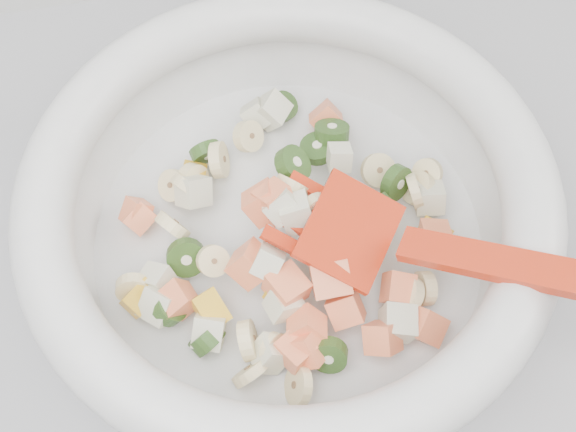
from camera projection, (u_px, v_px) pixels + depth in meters
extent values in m
cube|color=#98999E|center=(405.00, 376.00, 0.95)|extent=(2.00, 0.60, 0.90)
cylinder|color=silver|center=(288.00, 241.00, 0.53)|extent=(0.30, 0.30, 0.02)
torus|color=silver|center=(288.00, 193.00, 0.47)|extent=(0.36, 0.36, 0.04)
cylinder|color=beige|center=(414.00, 191.00, 0.52)|extent=(0.02, 0.03, 0.03)
cylinder|color=beige|center=(133.00, 289.00, 0.49)|extent=(0.03, 0.02, 0.03)
cylinder|color=beige|center=(440.00, 248.00, 0.51)|extent=(0.03, 0.03, 0.02)
cylinder|color=beige|center=(173.00, 226.00, 0.51)|extent=(0.03, 0.03, 0.04)
cylinder|color=beige|center=(424.00, 289.00, 0.49)|extent=(0.02, 0.03, 0.03)
cylinder|color=beige|center=(418.00, 188.00, 0.53)|extent=(0.03, 0.04, 0.03)
cylinder|color=beige|center=(298.00, 385.00, 0.46)|extent=(0.02, 0.03, 0.03)
cylinder|color=beige|center=(365.00, 232.00, 0.50)|extent=(0.02, 0.03, 0.03)
cylinder|color=beige|center=(248.00, 340.00, 0.47)|extent=(0.02, 0.04, 0.04)
cylinder|color=beige|center=(173.00, 185.00, 0.53)|extent=(0.02, 0.03, 0.03)
cylinder|color=beige|center=(274.00, 350.00, 0.47)|extent=(0.03, 0.03, 0.03)
cylinder|color=beige|center=(193.00, 180.00, 0.53)|extent=(0.03, 0.03, 0.03)
cylinder|color=beige|center=(361.00, 263.00, 0.49)|extent=(0.03, 0.03, 0.02)
cylinder|color=beige|center=(250.00, 373.00, 0.47)|extent=(0.03, 0.03, 0.03)
cylinder|color=beige|center=(407.00, 295.00, 0.48)|extent=(0.03, 0.03, 0.03)
cylinder|color=beige|center=(187.00, 188.00, 0.52)|extent=(0.03, 0.03, 0.03)
cylinder|color=beige|center=(371.00, 257.00, 0.49)|extent=(0.02, 0.03, 0.03)
cylinder|color=beige|center=(427.00, 173.00, 0.53)|extent=(0.03, 0.03, 0.02)
cylinder|color=beige|center=(317.00, 211.00, 0.49)|extent=(0.03, 0.02, 0.03)
cylinder|color=beige|center=(378.00, 170.00, 0.54)|extent=(0.03, 0.03, 0.02)
cylinder|color=beige|center=(219.00, 160.00, 0.54)|extent=(0.02, 0.03, 0.03)
cylinder|color=beige|center=(359.00, 262.00, 0.49)|extent=(0.03, 0.03, 0.03)
cylinder|color=beige|center=(213.00, 261.00, 0.49)|extent=(0.03, 0.02, 0.02)
cylinder|color=beige|center=(248.00, 136.00, 0.55)|extent=(0.03, 0.03, 0.03)
cylinder|color=beige|center=(337.00, 203.00, 0.49)|extent=(0.03, 0.03, 0.03)
cylinder|color=beige|center=(292.00, 186.00, 0.50)|extent=(0.03, 0.03, 0.03)
cube|color=#FF7B50|center=(423.00, 325.00, 0.48)|extent=(0.04, 0.03, 0.04)
cube|color=#FF7B50|center=(305.00, 347.00, 0.47)|extent=(0.04, 0.03, 0.04)
cube|color=#FF7B50|center=(326.00, 118.00, 0.56)|extent=(0.03, 0.03, 0.03)
cube|color=#FF7B50|center=(383.00, 338.00, 0.47)|extent=(0.03, 0.03, 0.03)
cube|color=#FF7B50|center=(287.00, 287.00, 0.47)|extent=(0.03, 0.03, 0.02)
cube|color=#FF7B50|center=(139.00, 218.00, 0.52)|extent=(0.03, 0.03, 0.03)
cube|color=#FF7B50|center=(136.00, 213.00, 0.52)|extent=(0.03, 0.03, 0.03)
cube|color=#FF7B50|center=(434.00, 236.00, 0.51)|extent=(0.02, 0.03, 0.02)
cube|color=#FF7B50|center=(251.00, 264.00, 0.48)|extent=(0.04, 0.03, 0.04)
cube|color=#FF7B50|center=(295.00, 351.00, 0.47)|extent=(0.03, 0.03, 0.02)
cube|color=#FF7B50|center=(331.00, 279.00, 0.47)|extent=(0.03, 0.03, 0.03)
cube|color=#FF7B50|center=(178.00, 300.00, 0.48)|extent=(0.03, 0.03, 0.03)
cube|color=#FF7B50|center=(307.00, 326.00, 0.47)|extent=(0.03, 0.02, 0.03)
cube|color=#FF7B50|center=(263.00, 203.00, 0.49)|extent=(0.03, 0.03, 0.04)
cube|color=#FF7B50|center=(346.00, 309.00, 0.48)|extent=(0.03, 0.03, 0.03)
cube|color=#FF7B50|center=(274.00, 202.00, 0.49)|extent=(0.03, 0.03, 0.03)
cube|color=#FF7B50|center=(398.00, 289.00, 0.48)|extent=(0.03, 0.03, 0.03)
cylinder|color=#46842C|center=(169.00, 309.00, 0.48)|extent=(0.03, 0.03, 0.03)
cylinder|color=#46842C|center=(376.00, 209.00, 0.50)|extent=(0.03, 0.03, 0.04)
cylinder|color=#46842C|center=(329.00, 355.00, 0.47)|extent=(0.03, 0.03, 0.03)
cylinder|color=#46842C|center=(206.00, 152.00, 0.54)|extent=(0.03, 0.02, 0.03)
cylinder|color=#46842C|center=(332.00, 133.00, 0.54)|extent=(0.03, 0.03, 0.03)
cylinder|color=#46842C|center=(186.00, 258.00, 0.50)|extent=(0.03, 0.03, 0.03)
cylinder|color=#46842C|center=(282.00, 107.00, 0.57)|extent=(0.03, 0.03, 0.02)
cylinder|color=#46842C|center=(293.00, 165.00, 0.51)|extent=(0.03, 0.04, 0.03)
cylinder|color=#46842C|center=(396.00, 183.00, 0.52)|extent=(0.03, 0.03, 0.04)
cylinder|color=#46842C|center=(318.00, 148.00, 0.54)|extent=(0.03, 0.03, 0.01)
cylinder|color=#46842C|center=(207.00, 339.00, 0.48)|extent=(0.03, 0.03, 0.03)
cube|color=beige|center=(271.00, 110.00, 0.56)|extent=(0.04, 0.03, 0.03)
cube|color=beige|center=(284.00, 304.00, 0.47)|extent=(0.03, 0.02, 0.02)
cube|color=beige|center=(270.00, 353.00, 0.47)|extent=(0.03, 0.02, 0.03)
cube|color=beige|center=(193.00, 191.00, 0.52)|extent=(0.03, 0.03, 0.03)
cube|color=beige|center=(268.00, 262.00, 0.47)|extent=(0.03, 0.03, 0.03)
cube|color=beige|center=(297.00, 213.00, 0.48)|extent=(0.03, 0.03, 0.03)
cube|color=beige|center=(256.00, 115.00, 0.56)|extent=(0.03, 0.03, 0.03)
cube|color=beige|center=(398.00, 323.00, 0.48)|extent=(0.03, 0.03, 0.03)
cube|color=beige|center=(282.00, 205.00, 0.48)|extent=(0.03, 0.03, 0.03)
cube|color=beige|center=(158.00, 281.00, 0.49)|extent=(0.03, 0.03, 0.03)
cube|color=beige|center=(160.00, 305.00, 0.48)|extent=(0.04, 0.04, 0.03)
cube|color=beige|center=(209.00, 331.00, 0.48)|extent=(0.03, 0.03, 0.03)
cube|color=beige|center=(429.00, 198.00, 0.53)|extent=(0.02, 0.03, 0.03)
cube|color=beige|center=(339.00, 157.00, 0.52)|extent=(0.02, 0.02, 0.02)
cube|color=gold|center=(211.00, 310.00, 0.48)|extent=(0.03, 0.03, 0.02)
cube|color=gold|center=(433.00, 235.00, 0.52)|extent=(0.03, 0.03, 0.02)
cube|color=gold|center=(193.00, 177.00, 0.53)|extent=(0.02, 0.03, 0.02)
cube|color=gold|center=(381.00, 214.00, 0.51)|extent=(0.03, 0.03, 0.02)
cube|color=gold|center=(141.00, 298.00, 0.49)|extent=(0.03, 0.03, 0.02)
cube|color=gold|center=(282.00, 298.00, 0.48)|extent=(0.03, 0.03, 0.02)
cube|color=red|center=(349.00, 231.00, 0.48)|extent=(0.09, 0.09, 0.03)
cube|color=red|center=(308.00, 187.00, 0.50)|extent=(0.03, 0.02, 0.02)
cube|color=red|center=(300.00, 204.00, 0.49)|extent=(0.03, 0.02, 0.02)
cube|color=red|center=(291.00, 222.00, 0.48)|extent=(0.03, 0.02, 0.02)
cube|color=red|center=(282.00, 241.00, 0.48)|extent=(0.03, 0.02, 0.02)
cube|color=red|center=(570.00, 278.00, 0.42)|extent=(0.17, 0.13, 0.07)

